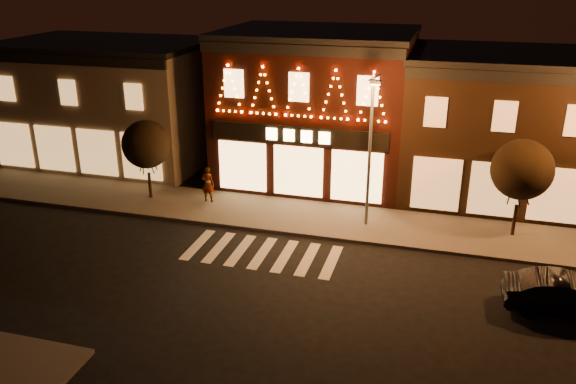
% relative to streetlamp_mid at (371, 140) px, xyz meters
% --- Properties ---
extents(ground, '(120.00, 120.00, 0.00)m').
position_rel_streetlamp_mid_xyz_m(ground, '(-3.89, -7.67, -4.30)').
color(ground, black).
rests_on(ground, ground).
extents(sidewalk_far, '(44.00, 4.00, 0.15)m').
position_rel_streetlamp_mid_xyz_m(sidewalk_far, '(-1.89, 0.33, -4.23)').
color(sidewalk_far, '#47423D').
rests_on(sidewalk_far, ground).
extents(building_left, '(12.20, 8.28, 7.30)m').
position_rel_streetlamp_mid_xyz_m(building_left, '(-16.89, 6.32, -0.64)').
color(building_left, '#6C604D').
rests_on(building_left, ground).
extents(building_pulp, '(10.20, 8.34, 8.30)m').
position_rel_streetlamp_mid_xyz_m(building_pulp, '(-3.89, 6.30, -0.14)').
color(building_pulp, black).
rests_on(building_pulp, ground).
extents(building_right_a, '(9.20, 8.28, 7.50)m').
position_rel_streetlamp_mid_xyz_m(building_right_a, '(5.61, 6.32, -0.54)').
color(building_right_a, '#311E11').
rests_on(building_right_a, ground).
extents(streetlamp_mid, '(0.59, 1.62, 7.08)m').
position_rel_streetlamp_mid_xyz_m(streetlamp_mid, '(0.00, 0.00, 0.00)').
color(streetlamp_mid, '#59595E').
rests_on(streetlamp_mid, sidewalk_far).
extents(tree_left, '(2.46, 2.46, 4.11)m').
position_rel_streetlamp_mid_xyz_m(tree_left, '(-11.39, 0.51, -1.28)').
color(tree_left, black).
rests_on(tree_left, sidewalk_far).
extents(tree_right, '(2.65, 2.65, 4.43)m').
position_rel_streetlamp_mid_xyz_m(tree_right, '(6.49, 0.83, -1.05)').
color(tree_right, black).
rests_on(tree_right, sidewalk_far).
extents(dark_sedan, '(4.28, 1.61, 1.40)m').
position_rel_streetlamp_mid_xyz_m(dark_sedan, '(7.82, -5.11, -3.60)').
color(dark_sedan, black).
rests_on(dark_sedan, ground).
extents(pedestrian, '(0.69, 0.46, 1.86)m').
position_rel_streetlamp_mid_xyz_m(pedestrian, '(-8.25, 0.81, -3.22)').
color(pedestrian, gray).
rests_on(pedestrian, sidewalk_far).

